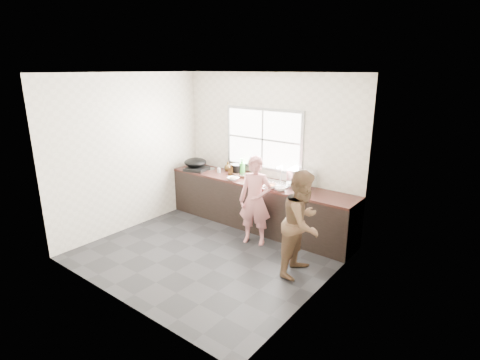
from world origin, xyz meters
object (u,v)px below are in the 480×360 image
Objects in this scene: woman at (255,204)px; cutting_board at (245,174)px; bowl_mince at (233,179)px; plate_food at (237,172)px; pot_lid_left at (202,169)px; black_pot at (238,169)px; bottle_brown_tall at (231,169)px; pot_lid_right at (210,169)px; glass_jar at (219,170)px; person_side at (302,223)px; wok at (195,162)px; burner at (197,169)px; bottle_green at (242,167)px; dish_rack at (302,179)px; bowl_held at (280,188)px; bottle_brown_short at (228,167)px; bowl_crabs at (270,187)px.

woman is 3.01× the size of cutting_board.
plate_food is (-0.27, 0.44, -0.02)m from bowl_mince.
plate_food is 0.71m from pot_lid_left.
bottle_brown_tall is (-0.08, -0.12, 0.00)m from black_pot.
glass_jar is at bearing -15.69° from pot_lid_right.
pot_lid_right is (-2.60, 1.01, 0.12)m from person_side.
wok is 0.31m from pot_lid_right.
bowl_mince is 1.08× the size of bottle_brown_tall.
plate_food reaches higher than pot_lid_right.
burner is 0.26m from pot_lid_right.
bowl_mince reaches higher than pot_lid_right.
bottle_green reaches higher than pot_lid_right.
bottle_green is 0.89m from pot_lid_left.
wok is 1.05× the size of dish_rack.
glass_jar is at bearing 157.89° from bowl_mince.
plate_food is at bearing 121.53° from bowl_mince.
plate_food is 0.19m from bottle_brown_tall.
pot_lid_left is at bearing 173.72° from bowl_held.
woman is 3.10× the size of wok.
wok is (-1.76, 0.46, 0.32)m from woman.
bottle_green is 1.88× the size of bottle_brown_short.
bottle_brown_tall is 0.58m from pot_lid_right.
woman is 1.11m from person_side.
bowl_crabs is 1.64m from pot_lid_right.
bowl_mince is at bearing 180.00° from bowl_held.
bowl_crabs is at bearing -146.39° from dish_rack.
cutting_board is (-1.79, 1.08, 0.14)m from person_side.
cutting_board is 0.52m from glass_jar.
plate_food is (-2.04, 1.15, 0.13)m from person_side.
dish_rack is (1.71, 0.11, 0.11)m from glass_jar.
wok is (-1.82, 0.12, 0.11)m from bowl_crabs.
bottle_brown_short is 0.38× the size of wok.
pot_lid_right is at bearing -172.80° from black_pot.
dish_rack is at bearing 0.54° from pot_lid_right.
dish_rack reaches higher than burner.
cutting_board is 1.16× the size of burner.
bowl_crabs is 0.96× the size of bottle_brown_tall.
wok is at bearing -169.59° from glass_jar.
glass_jar is at bearing 170.77° from bowl_crabs.
wok is (-2.80, 0.83, 0.26)m from person_side.
plate_food is at bearing 170.63° from dish_rack.
glass_jar is (-0.26, -0.05, -0.05)m from bottle_brown_tall.
bowl_crabs is 1.98× the size of glass_jar.
bowl_crabs is 0.41× the size of wok.
bottle_brown_short is at bearing 23.54° from pot_lid_left.
cutting_board is 1.05m from wok.
wok is (-2.01, 0.12, 0.11)m from bowl_held.
bottle_green is (-0.08, 0.36, 0.13)m from bowl_mince.
burner is at bearing 177.62° from bowl_held.
bottle_green is at bearing 173.46° from dish_rack.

